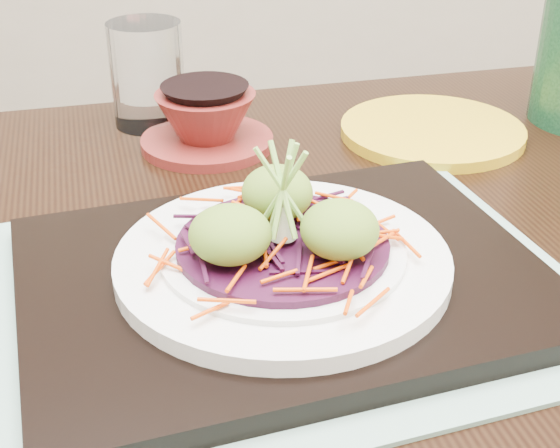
{
  "coord_description": "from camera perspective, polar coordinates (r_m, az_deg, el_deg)",
  "views": [
    {
      "loc": [
        -0.01,
        -0.51,
        1.02
      ],
      "look_at": [
        0.04,
        -0.0,
        0.74
      ],
      "focal_mm": 50.0,
      "sensor_mm": 36.0,
      "label": 1
    }
  ],
  "objects": [
    {
      "name": "white_plate",
      "position": [
        0.57,
        0.19,
        -2.58
      ],
      "size": [
        0.25,
        0.25,
        0.02
      ],
      "color": "white",
      "rests_on": "serving_tray"
    },
    {
      "name": "scallion_garnish",
      "position": [
        0.54,
        0.2,
        2.18
      ],
      "size": [
        0.06,
        0.06,
        0.08
      ],
      "primitive_type": null,
      "color": "#85BC4B",
      "rests_on": "cabbage_bed"
    },
    {
      "name": "terracotta_bowl_set",
      "position": [
        0.82,
        -5.41,
        7.37
      ],
      "size": [
        0.17,
        0.17,
        0.06
      ],
      "rotation": [
        0.0,
        0.0,
        -0.23
      ],
      "color": "maroon",
      "rests_on": "dining_table"
    },
    {
      "name": "cabbage_bed",
      "position": [
        0.56,
        0.19,
        -1.51
      ],
      "size": [
        0.15,
        0.15,
        0.01
      ],
      "primitive_type": "cylinder",
      "color": "#380B27",
      "rests_on": "white_plate"
    },
    {
      "name": "dining_table",
      "position": [
        0.7,
        -2.21,
        -7.83
      ],
      "size": [
        1.21,
        0.9,
        0.69
      ],
      "rotation": [
        0.0,
        0.0,
        0.16
      ],
      "color": "black",
      "rests_on": "ground"
    },
    {
      "name": "carrot_julienne",
      "position": [
        0.56,
        0.19,
        -0.84
      ],
      "size": [
        0.19,
        0.19,
        0.01
      ],
      "primitive_type": null,
      "color": "#E44504",
      "rests_on": "cabbage_bed"
    },
    {
      "name": "guacamole_scoops",
      "position": [
        0.55,
        0.2,
        0.41
      ],
      "size": [
        0.13,
        0.12,
        0.04
      ],
      "color": "olive",
      "rests_on": "cabbage_bed"
    },
    {
      "name": "water_glass",
      "position": [
        0.88,
        -9.68,
        10.74
      ],
      "size": [
        0.08,
        0.08,
        0.11
      ],
      "primitive_type": "cylinder",
      "rotation": [
        0.0,
        0.0,
        -0.01
      ],
      "color": "white",
      "rests_on": "dining_table"
    },
    {
      "name": "placemat",
      "position": [
        0.58,
        0.19,
        -4.84
      ],
      "size": [
        0.5,
        0.43,
        0.0
      ],
      "primitive_type": "cube",
      "rotation": [
        0.0,
        0.0,
        0.22
      ],
      "color": "gray",
      "rests_on": "dining_table"
    },
    {
      "name": "yellow_plate",
      "position": [
        0.87,
        11.07,
        6.72
      ],
      "size": [
        0.21,
        0.21,
        0.01
      ],
      "primitive_type": "cylinder",
      "rotation": [
        0.0,
        0.0,
        -0.08
      ],
      "color": "gold",
      "rests_on": "dining_table"
    },
    {
      "name": "serving_tray",
      "position": [
        0.58,
        0.19,
        -3.98
      ],
      "size": [
        0.43,
        0.36,
        0.02
      ],
      "primitive_type": "cube",
      "rotation": [
        0.0,
        0.0,
        0.22
      ],
      "color": "black",
      "rests_on": "placemat"
    }
  ]
}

